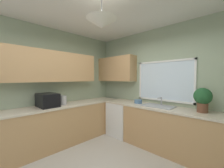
{
  "coord_description": "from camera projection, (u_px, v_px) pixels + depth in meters",
  "views": [
    {
      "loc": [
        1.5,
        -1.33,
        1.53
      ],
      "look_at": [
        -0.52,
        0.75,
        1.41
      ],
      "focal_mm": 22.2,
      "sensor_mm": 36.0,
      "label": 1
    }
  ],
  "objects": [
    {
      "name": "bowl",
      "position": [
        138.0,
        101.0,
        3.39
      ],
      "size": [
        0.19,
        0.19,
        0.09
      ],
      "primitive_type": "cylinder",
      "color": "#4C7099",
      "rests_on": "counter_run_back"
    },
    {
      "name": "potted_plant",
      "position": [
        203.0,
        98.0,
        2.49
      ],
      "size": [
        0.3,
        0.3,
        0.44
      ],
      "color": "brown",
      "rests_on": "counter_run_back"
    },
    {
      "name": "kettle",
      "position": [
        63.0,
        100.0,
        3.22
      ],
      "size": [
        0.14,
        0.14,
        0.21
      ],
      "primitive_type": "cylinder",
      "color": "#B7B7BC",
      "rests_on": "counter_run_left"
    },
    {
      "name": "counter_run_back",
      "position": [
        162.0,
        128.0,
        3.0
      ],
      "size": [
        2.96,
        0.65,
        0.92
      ],
      "color": "tan",
      "rests_on": "ground_plane"
    },
    {
      "name": "counter_run_left",
      "position": [
        56.0,
        126.0,
        3.13
      ],
      "size": [
        0.65,
        3.42,
        0.92
      ],
      "color": "tan",
      "rests_on": "ground_plane"
    },
    {
      "name": "dishwasher",
      "position": [
        121.0,
        119.0,
        3.75
      ],
      "size": [
        0.6,
        0.6,
        0.87
      ],
      "primitive_type": "cube",
      "color": "white",
      "rests_on": "ground_plane"
    },
    {
      "name": "room_shell",
      "position": [
        106.0,
        63.0,
        2.55
      ],
      "size": [
        3.87,
        3.81,
        2.79
      ],
      "color": "#9EAD8E",
      "rests_on": "ground_plane"
    },
    {
      "name": "sink_assembly",
      "position": [
        158.0,
        106.0,
        3.04
      ],
      "size": [
        0.66,
        0.4,
        0.19
      ],
      "color": "#9EA0A5",
      "rests_on": "counter_run_back"
    },
    {
      "name": "microwave",
      "position": [
        48.0,
        100.0,
        2.98
      ],
      "size": [
        0.48,
        0.36,
        0.29
      ],
      "primitive_type": "cube",
      "color": "black",
      "rests_on": "counter_run_left"
    }
  ]
}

